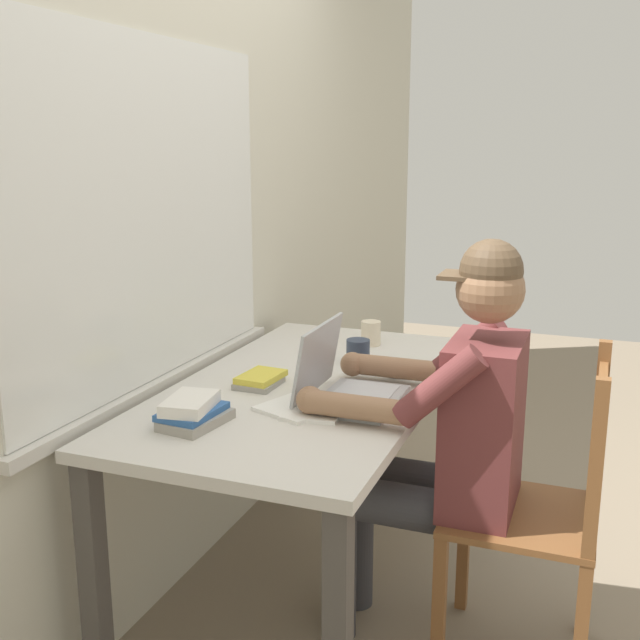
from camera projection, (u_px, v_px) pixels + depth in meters
The scene contains 13 objects.
ground_plane at pixel (310, 590), 2.65m from camera, with size 8.00×8.00×0.00m, color gray.
back_wall at pixel (173, 209), 2.51m from camera, with size 6.00×0.08×2.60m.
desk at pixel (309, 410), 2.50m from camera, with size 1.49×0.79×0.75m.
seated_person at pixel (446, 428), 2.24m from camera, with size 0.50×0.60×1.26m.
wooden_chair at pixel (540, 515), 2.19m from camera, with size 0.42×0.42×0.95m.
laptop at pixel (343, 383), 2.30m from camera, with size 0.33×0.27×0.23m.
computer_mouse at pixel (398, 371), 2.54m from camera, with size 0.06×0.10×0.03m, color black.
coffee_mug_white at pixel (371, 333), 2.93m from camera, with size 0.11×0.08×0.09m.
coffee_mug_dark at pixel (358, 351), 2.69m from camera, with size 0.12×0.08×0.09m.
book_stack_main at pixel (260, 380), 2.45m from camera, with size 0.17×0.13×0.04m.
book_stack_side at pixel (193, 412), 2.10m from camera, with size 0.21×0.16×0.08m.
paper_pile_near_laptop at pixel (315, 409), 2.22m from camera, with size 0.21×0.16×0.01m, color white.
paper_pile_back_corner at pixel (297, 408), 2.23m from camera, with size 0.19×0.19×0.01m, color white.
Camera 1 is at (-2.20, -0.87, 1.52)m, focal length 42.99 mm.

